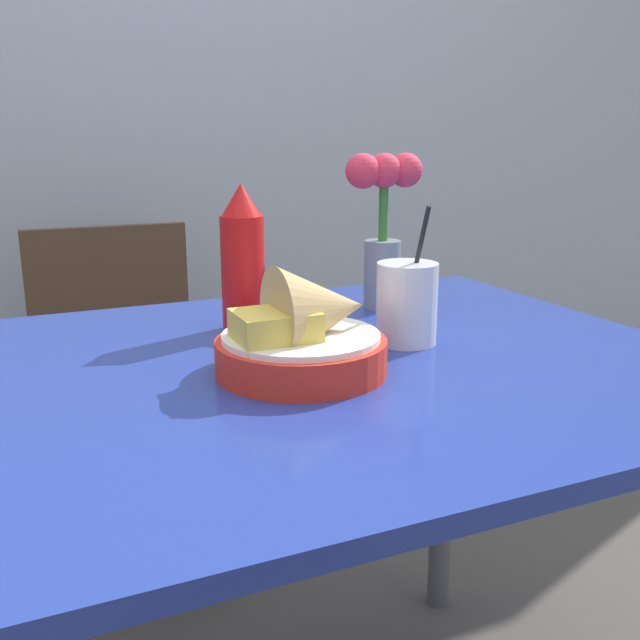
# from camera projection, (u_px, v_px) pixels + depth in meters

# --- Properties ---
(wall_window) EXTENTS (7.00, 0.06, 2.60)m
(wall_window) POSITION_uv_depth(u_px,v_px,m) (144.00, 54.00, 2.01)
(wall_window) COLOR #9EA8B7
(wall_window) RESTS_ON ground_plane
(dining_table) EXTENTS (0.99, 0.85, 0.78)m
(dining_table) POSITION_uv_depth(u_px,v_px,m) (342.00, 433.00, 1.03)
(dining_table) COLOR #233893
(dining_table) RESTS_ON ground_plane
(chair_far_window) EXTENTS (0.40, 0.40, 0.86)m
(chair_far_window) POSITION_uv_depth(u_px,v_px,m) (120.00, 367.00, 1.78)
(chair_far_window) COLOR #473323
(chair_far_window) RESTS_ON ground_plane
(food_basket) EXTENTS (0.22, 0.22, 0.14)m
(food_basket) POSITION_uv_depth(u_px,v_px,m) (307.00, 335.00, 0.92)
(food_basket) COLOR red
(food_basket) RESTS_ON dining_table
(ketchup_bottle) EXTENTS (0.07, 0.07, 0.23)m
(ketchup_bottle) POSITION_uv_depth(u_px,v_px,m) (243.00, 261.00, 1.11)
(ketchup_bottle) COLOR red
(ketchup_bottle) RESTS_ON dining_table
(drink_cup) EXTENTS (0.09, 0.09, 0.21)m
(drink_cup) POSITION_uv_depth(u_px,v_px,m) (407.00, 306.00, 1.06)
(drink_cup) COLOR silver
(drink_cup) RESTS_ON dining_table
(flower_vase) EXTENTS (0.14, 0.06, 0.27)m
(flower_vase) POSITION_uv_depth(u_px,v_px,m) (383.00, 217.00, 1.25)
(flower_vase) COLOR gray
(flower_vase) RESTS_ON dining_table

